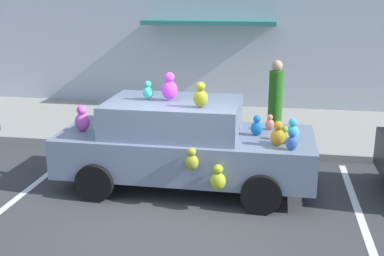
{
  "coord_description": "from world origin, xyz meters",
  "views": [
    {
      "loc": [
        1.52,
        -6.61,
        3.34
      ],
      "look_at": [
        0.02,
        1.87,
        0.9
      ],
      "focal_mm": 45.0,
      "sensor_mm": 36.0,
      "label": 1
    }
  ],
  "objects": [
    {
      "name": "parking_stripe_front",
      "position": [
        2.9,
        1.0,
        0.0
      ],
      "size": [
        0.12,
        3.6,
        0.01
      ],
      "primitive_type": "cube",
      "color": "silver",
      "rests_on": "ground"
    },
    {
      "name": "pedestrian_near_shopfront",
      "position": [
        1.53,
        3.58,
        1.01
      ],
      "size": [
        0.3,
        0.3,
        1.82
      ],
      "color": "#26671B",
      "rests_on": "sidewalk"
    },
    {
      "name": "teddy_bear_on_sidewalk",
      "position": [
        -0.72,
        3.63,
        0.45
      ],
      "size": [
        0.34,
        0.28,
        0.65
      ],
      "color": "#9E723D",
      "rests_on": "sidewalk"
    },
    {
      "name": "plush_covered_car",
      "position": [
        -0.04,
        1.27,
        0.8
      ],
      "size": [
        4.38,
        2.09,
        2.04
      ],
      "color": "slate",
      "rests_on": "ground"
    },
    {
      "name": "parking_stripe_rear",
      "position": [
        -2.68,
        1.0,
        0.0
      ],
      "size": [
        0.12,
        3.6,
        0.01
      ],
      "primitive_type": "cube",
      "color": "silver",
      "rests_on": "ground"
    },
    {
      "name": "sidewalk",
      "position": [
        0.0,
        5.0,
        0.07
      ],
      "size": [
        24.0,
        4.0,
        0.15
      ],
      "primitive_type": "cube",
      "color": "gray",
      "rests_on": "ground"
    },
    {
      "name": "ground_plane",
      "position": [
        0.0,
        0.0,
        0.0
      ],
      "size": [
        60.0,
        60.0,
        0.0
      ],
      "primitive_type": "plane",
      "color": "#38383A"
    }
  ]
}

